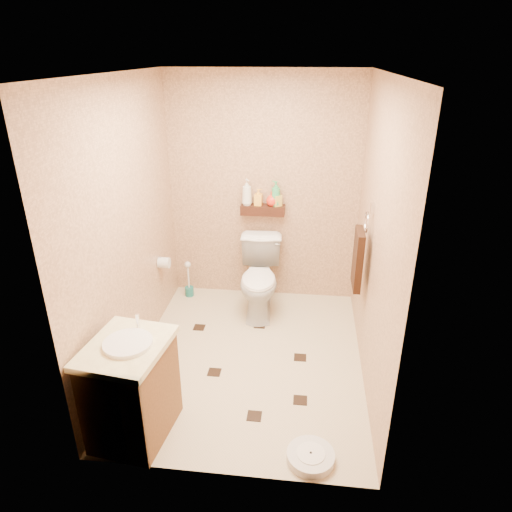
# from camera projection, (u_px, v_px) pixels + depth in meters

# --- Properties ---
(ground) EXTENTS (2.50, 2.50, 0.00)m
(ground) POSITION_uv_depth(u_px,v_px,m) (249.00, 358.00, 4.13)
(ground) COLOR beige
(ground) RESTS_ON ground
(wall_back) EXTENTS (2.00, 0.04, 2.40)m
(wall_back) POSITION_uv_depth(u_px,v_px,m) (264.00, 191.00, 4.77)
(wall_back) COLOR tan
(wall_back) RESTS_ON ground
(wall_front) EXTENTS (2.00, 0.04, 2.40)m
(wall_front) POSITION_uv_depth(u_px,v_px,m) (218.00, 318.00, 2.50)
(wall_front) COLOR tan
(wall_front) RESTS_ON ground
(wall_left) EXTENTS (0.04, 2.50, 2.40)m
(wall_left) POSITION_uv_depth(u_px,v_px,m) (127.00, 230.00, 3.74)
(wall_left) COLOR tan
(wall_left) RESTS_ON ground
(wall_right) EXTENTS (0.04, 2.50, 2.40)m
(wall_right) POSITION_uv_depth(u_px,v_px,m) (376.00, 240.00, 3.53)
(wall_right) COLOR tan
(wall_right) RESTS_ON ground
(ceiling) EXTENTS (2.00, 2.50, 0.02)m
(ceiling) POSITION_uv_depth(u_px,v_px,m) (247.00, 73.00, 3.14)
(ceiling) COLOR silver
(ceiling) RESTS_ON wall_back
(wall_shelf) EXTENTS (0.46, 0.14, 0.10)m
(wall_shelf) POSITION_uv_depth(u_px,v_px,m) (263.00, 210.00, 4.77)
(wall_shelf) COLOR #391A0F
(wall_shelf) RESTS_ON wall_back
(floor_accents) EXTENTS (1.15, 1.36, 0.01)m
(floor_accents) POSITION_uv_depth(u_px,v_px,m) (253.00, 363.00, 4.06)
(floor_accents) COLOR black
(floor_accents) RESTS_ON ground
(toilet) EXTENTS (0.48, 0.78, 0.77)m
(toilet) POSITION_uv_depth(u_px,v_px,m) (260.00, 278.00, 4.72)
(toilet) COLOR white
(toilet) RESTS_ON ground
(vanity) EXTENTS (0.59, 0.68, 0.87)m
(vanity) POSITION_uv_depth(u_px,v_px,m) (132.00, 388.00, 3.18)
(vanity) COLOR brown
(vanity) RESTS_ON ground
(bathroom_scale) EXTENTS (0.34, 0.34, 0.07)m
(bathroom_scale) POSITION_uv_depth(u_px,v_px,m) (311.00, 456.00, 3.09)
(bathroom_scale) COLOR silver
(bathroom_scale) RESTS_ON ground
(toilet_brush) EXTENTS (0.10, 0.10, 0.42)m
(toilet_brush) POSITION_uv_depth(u_px,v_px,m) (189.00, 284.00, 5.12)
(toilet_brush) COLOR #1A6A65
(toilet_brush) RESTS_ON ground
(towel_ring) EXTENTS (0.12, 0.30, 0.76)m
(towel_ring) POSITION_uv_depth(u_px,v_px,m) (359.00, 257.00, 3.87)
(towel_ring) COLOR silver
(towel_ring) RESTS_ON wall_right
(toilet_paper) EXTENTS (0.12, 0.11, 0.12)m
(toilet_paper) POSITION_uv_depth(u_px,v_px,m) (164.00, 263.00, 4.57)
(toilet_paper) COLOR silver
(toilet_paper) RESTS_ON wall_left
(bottle_a) EXTENTS (0.14, 0.14, 0.27)m
(bottle_a) POSITION_uv_depth(u_px,v_px,m) (247.00, 192.00, 4.71)
(bottle_a) COLOR silver
(bottle_a) RESTS_ON wall_shelf
(bottle_b) EXTENTS (0.08, 0.08, 0.17)m
(bottle_b) POSITION_uv_depth(u_px,v_px,m) (258.00, 197.00, 4.72)
(bottle_b) COLOR yellow
(bottle_b) RESTS_ON wall_shelf
(bottle_c) EXTENTS (0.16, 0.16, 0.16)m
(bottle_c) POSITION_uv_depth(u_px,v_px,m) (272.00, 198.00, 4.70)
(bottle_c) COLOR red
(bottle_c) RESTS_ON wall_shelf
(bottle_d) EXTENTS (0.14, 0.14, 0.26)m
(bottle_d) POSITION_uv_depth(u_px,v_px,m) (276.00, 194.00, 4.68)
(bottle_d) COLOR #38A85F
(bottle_d) RESTS_ON wall_shelf
(bottle_e) EXTENTS (0.11, 0.11, 0.18)m
(bottle_e) POSITION_uv_depth(u_px,v_px,m) (277.00, 198.00, 4.70)
(bottle_e) COLOR gold
(bottle_e) RESTS_ON wall_shelf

